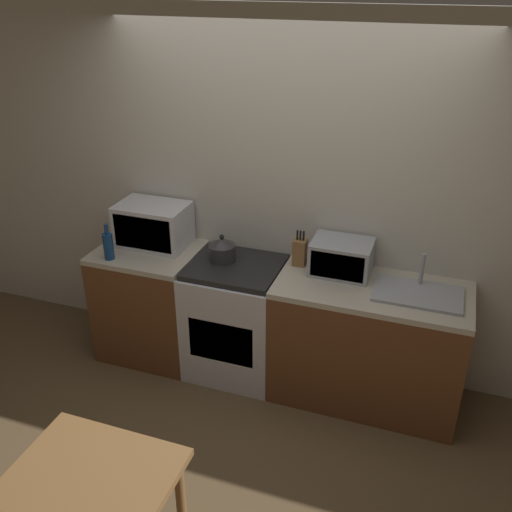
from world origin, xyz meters
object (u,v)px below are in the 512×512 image
Objects in this scene: stove_range at (236,318)px; bottle at (108,246)px; toaster_oven at (341,257)px; dining_table at (86,502)px; kettle at (222,249)px; microwave at (153,225)px.

bottle is at bearing -166.60° from stove_range.
toaster_oven reaches higher than stove_range.
bottle reaches higher than dining_table.
microwave is (-0.59, 0.07, 0.08)m from kettle.
microwave is at bearing 59.63° from bottle.
microwave is 1.28× the size of toaster_oven.
kettle is 0.85m from toaster_oven.
bottle is (-0.19, -0.33, -0.05)m from microwave.
toaster_oven is at bearing 1.00° from microwave.
dining_table is at bearing -86.64° from kettle.
kettle is at bearing 93.36° from dining_table.
dining_table is at bearing -90.10° from stove_range.
microwave is 1.91× the size of bottle.
dining_table is (0.70, -2.00, -0.44)m from microwave.
stove_range reaches higher than dining_table.
bottle is at bearing 118.02° from dining_table.
kettle is at bearing -6.60° from microwave.
toaster_oven is at bearing 6.26° from kettle.
dining_table is at bearing -61.98° from bottle.
microwave is 0.38m from bottle.
toaster_oven is (0.73, 0.14, 0.57)m from stove_range.
stove_range is 1.19× the size of dining_table.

